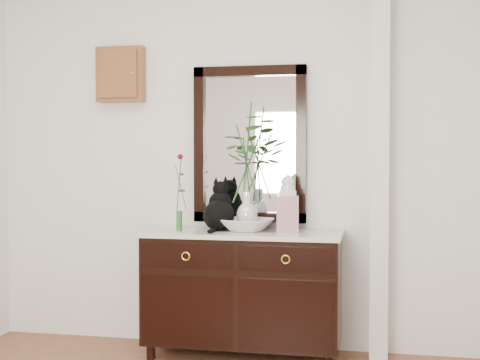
% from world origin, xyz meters
% --- Properties ---
extents(wall_back, '(3.60, 0.04, 2.70)m').
position_xyz_m(wall_back, '(0.00, 1.98, 1.35)').
color(wall_back, silver).
rests_on(wall_back, ground).
extents(pilaster, '(0.12, 0.20, 2.70)m').
position_xyz_m(pilaster, '(1.00, 1.90, 1.35)').
color(pilaster, silver).
rests_on(pilaster, ground).
extents(sideboard, '(1.33, 0.52, 0.82)m').
position_xyz_m(sideboard, '(0.10, 1.73, 0.47)').
color(sideboard, black).
rests_on(sideboard, ground).
extents(wall_mirror, '(0.80, 0.06, 1.10)m').
position_xyz_m(wall_mirror, '(0.10, 1.97, 1.44)').
color(wall_mirror, black).
rests_on(wall_mirror, wall_back).
extents(key_cabinet, '(0.35, 0.10, 0.40)m').
position_xyz_m(key_cabinet, '(-0.85, 1.94, 1.95)').
color(key_cabinet, brown).
rests_on(key_cabinet, wall_back).
extents(cat, '(0.25, 0.31, 0.34)m').
position_xyz_m(cat, '(-0.08, 1.76, 1.02)').
color(cat, black).
rests_on(cat, sideboard).
extents(lotus_bowl, '(0.42, 0.42, 0.08)m').
position_xyz_m(lotus_bowl, '(0.12, 1.75, 0.89)').
color(lotus_bowl, silver).
rests_on(lotus_bowl, sideboard).
extents(vase_branches, '(0.44, 0.44, 0.86)m').
position_xyz_m(vase_branches, '(0.12, 1.75, 1.30)').
color(vase_branches, silver).
rests_on(vase_branches, lotus_bowl).
extents(bud_vase_rose, '(0.07, 0.07, 0.53)m').
position_xyz_m(bud_vase_rose, '(-0.33, 1.66, 1.12)').
color(bud_vase_rose, '#2B662D').
rests_on(bud_vase_rose, sideboard).
extents(ginger_jar, '(0.16, 0.16, 0.39)m').
position_xyz_m(ginger_jar, '(0.40, 1.76, 1.04)').
color(ginger_jar, white).
rests_on(ginger_jar, sideboard).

